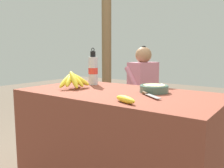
# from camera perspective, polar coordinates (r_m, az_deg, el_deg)

# --- Properties ---
(market_counter) EXTENTS (1.32, 0.70, 0.76)m
(market_counter) POSITION_cam_1_polar(r_m,az_deg,el_deg) (1.68, 1.33, -14.68)
(market_counter) COLOR brown
(market_counter) RESTS_ON ground_plane
(banana_bunch_ripe) EXTENTS (0.17, 0.27, 0.14)m
(banana_bunch_ripe) POSITION_cam_1_polar(r_m,az_deg,el_deg) (1.74, -9.09, 1.04)
(banana_bunch_ripe) COLOR #4C381E
(banana_bunch_ripe) RESTS_ON market_counter
(serving_bowl) EXTENTS (0.19, 0.19, 0.05)m
(serving_bowl) POSITION_cam_1_polar(r_m,az_deg,el_deg) (1.57, 10.08, -0.98)
(serving_bowl) COLOR #4C6B5B
(serving_bowl) RESTS_ON market_counter
(water_bottle) EXTENTS (0.08, 0.08, 0.30)m
(water_bottle) POSITION_cam_1_polar(r_m,az_deg,el_deg) (1.92, -4.57, 3.38)
(water_bottle) COLOR silver
(water_bottle) RESTS_ON market_counter
(loose_banana_front) EXTENTS (0.16, 0.09, 0.04)m
(loose_banana_front) POSITION_cam_1_polar(r_m,az_deg,el_deg) (1.23, 3.22, -3.70)
(loose_banana_front) COLOR yellow
(loose_banana_front) RESTS_ON market_counter
(knife) EXTENTS (0.18, 0.14, 0.02)m
(knife) POSITION_cam_1_polar(r_m,az_deg,el_deg) (1.44, 8.72, -2.51)
(knife) COLOR #BCBCC1
(knife) RESTS_ON market_counter
(wooden_bench) EXTENTS (1.48, 0.32, 0.42)m
(wooden_bench) POSITION_cam_1_polar(r_m,az_deg,el_deg) (2.74, 12.71, -6.62)
(wooden_bench) COLOR #4C3823
(wooden_bench) RESTS_ON ground_plane
(seated_vendor) EXTENTS (0.44, 0.42, 1.09)m
(seated_vendor) POSITION_cam_1_polar(r_m,az_deg,el_deg) (2.80, 6.72, -0.40)
(seated_vendor) COLOR #564C60
(seated_vendor) RESTS_ON ground_plane
(banana_bunch_green) EXTENTS (0.14, 0.24, 0.11)m
(banana_bunch_green) POSITION_cam_1_polar(r_m,az_deg,el_deg) (2.58, 21.73, -5.01)
(banana_bunch_green) COLOR #4C381E
(banana_bunch_green) RESTS_ON wooden_bench
(support_post_near) EXTENTS (0.14, 0.14, 2.51)m
(support_post_near) POSITION_cam_1_polar(r_m,az_deg,el_deg) (3.46, -1.33, 11.59)
(support_post_near) COLOR brown
(support_post_near) RESTS_ON ground_plane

